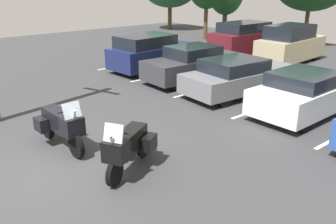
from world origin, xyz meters
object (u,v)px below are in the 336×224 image
Objects in this scene: motorcycle_second at (128,146)px; car_grey at (240,76)px; motorcycle_touring at (61,124)px; car_far_maroon at (244,39)px; car_navy at (151,52)px; car_charcoal at (194,64)px; car_white at (306,93)px; car_far_champagne at (290,44)px.

motorcycle_second reaches higher than car_grey.
motorcycle_touring is 14.62m from car_far_maroon.
car_navy is 0.93× the size of car_charcoal.
car_navy is at bearing -178.70° from car_white.
motorcycle_second is 14.94m from car_far_maroon.
car_far_champagne is (0.58, 6.49, 0.22)m from car_charcoal.
car_navy is 1.02× the size of car_white.
motorcycle_second is 8.41m from car_charcoal.
motorcycle_second is at bearing -60.84° from car_far_maroon.
car_navy is 1.00× the size of car_far_maroon.
car_far_maroon is (-5.13, 13.69, 0.27)m from motorcycle_touring.
car_far_maroon is (-4.89, 6.25, 0.25)m from car_grey.
car_far_maroon is at bearing 85.96° from car_navy.
car_far_champagne reaches higher than car_far_maroon.
car_far_maroon is (0.46, 6.54, 0.08)m from car_navy.
car_far_champagne is at bearing 84.90° from car_charcoal.
car_navy is 5.36m from car_grey.
car_charcoal is at bearing 110.64° from motorcycle_touring.
motorcycle_second is (2.15, 0.64, -0.02)m from motorcycle_touring.
car_white is at bearing 85.70° from motorcycle_second.
car_charcoal is at bearing 178.88° from car_white.
car_charcoal reaches higher than car_white.
motorcycle_touring is 0.46× the size of car_grey.
car_far_champagne reaches higher than motorcycle_second.
car_far_champagne is at bearing 107.01° from car_grey.
car_far_maroon is at bearing 110.41° from car_charcoal.
car_charcoal is 1.05× the size of car_far_champagne.
car_grey is 1.14× the size of car_far_maroon.
car_navy is (-5.59, 7.15, 0.18)m from motorcycle_touring.
car_far_maroon is at bearing 140.78° from car_white.
car_charcoal is at bearing 6.02° from car_navy.
car_grey is (5.35, 0.29, -0.17)m from car_navy.
car_charcoal is (-2.80, 7.44, 0.06)m from motorcycle_touring.
motorcycle_touring is at bearing -88.16° from car_grey.
car_charcoal is (2.78, 0.29, -0.13)m from car_navy.
car_white is at bearing 70.11° from motorcycle_touring.
car_far_maroon is at bearing 128.03° from car_grey.
car_far_maroon is (-7.78, 6.35, 0.23)m from car_white.
motorcycle_touring is at bearing -80.92° from car_far_champagne.
motorcycle_second is 13.99m from car_far_champagne.
car_grey is 1.11× the size of car_far_champagne.
car_navy reaches higher than car_white.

